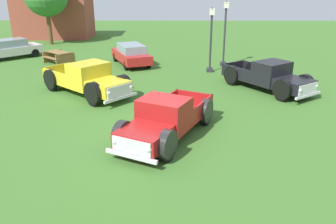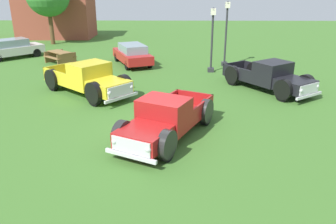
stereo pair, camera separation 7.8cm
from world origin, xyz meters
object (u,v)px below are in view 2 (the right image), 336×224
lamp_post_near (226,33)px  picnic_table (60,56)px  sedan_distant_a (12,48)px  pickup_truck_behind_right (273,78)px  pickup_truck_behind_left (91,80)px  sedan_distant_b (132,54)px  pickup_truck_foreground (163,121)px  lamp_post_far (212,39)px

lamp_post_near → picnic_table: size_ratio=1.74×
sedan_distant_a → pickup_truck_behind_right: bearing=-25.7°
pickup_truck_behind_left → sedan_distant_b: bearing=79.5°
pickup_truck_foreground → pickup_truck_behind_left: size_ratio=1.00×
pickup_truck_behind_left → pickup_truck_behind_right: 8.86m
lamp_post_near → pickup_truck_behind_left: bearing=-138.6°
pickup_truck_foreground → picnic_table: size_ratio=2.16×
pickup_truck_foreground → pickup_truck_behind_left: 6.15m
pickup_truck_behind_left → lamp_post_near: 9.78m
sedan_distant_b → picnic_table: size_ratio=1.88×
pickup_truck_behind_right → sedan_distant_b: 9.63m
sedan_distant_b → lamp_post_far: lamp_post_far is taller
picnic_table → pickup_truck_behind_right: bearing=-26.8°
pickup_truck_foreground → lamp_post_near: lamp_post_near is taller
pickup_truck_behind_right → sedan_distant_a: size_ratio=1.22×
pickup_truck_behind_right → picnic_table: size_ratio=2.13×
sedan_distant_a → sedan_distant_b: (8.84, -1.99, -0.00)m
lamp_post_near → picnic_table: lamp_post_near is taller
pickup_truck_behind_right → lamp_post_far: (-2.63, 4.01, 1.28)m
pickup_truck_foreground → sedan_distant_b: 11.86m
sedan_distant_b → sedan_distant_a: bearing=167.3°
pickup_truck_foreground → picnic_table: (-7.29, 12.05, -0.20)m
sedan_distant_a → lamp_post_near: size_ratio=1.00×
sedan_distant_b → lamp_post_far: bearing=-21.0°
pickup_truck_behind_left → pickup_truck_behind_right: size_ratio=1.01×
pickup_truck_foreground → sedan_distant_a: size_ratio=1.24×
sedan_distant_a → lamp_post_near: lamp_post_near is taller
pickup_truck_behind_left → pickup_truck_foreground: bearing=-54.3°
pickup_truck_behind_right → sedan_distant_a: pickup_truck_behind_right is taller
pickup_truck_behind_left → lamp_post_far: size_ratio=1.33×
pickup_truck_behind_left → picnic_table: 7.96m
lamp_post_near → lamp_post_far: size_ratio=1.07×
pickup_truck_foreground → pickup_truck_behind_left: (-3.59, 5.00, 0.05)m
pickup_truck_foreground → sedan_distant_a: (-11.20, 13.61, 0.01)m
pickup_truck_behind_left → sedan_distant_b: 6.74m
pickup_truck_behind_right → lamp_post_near: 6.08m
sedan_distant_a → picnic_table: 4.22m
sedan_distant_b → picnic_table: sedan_distant_b is taller
lamp_post_far → picnic_table: 10.28m
pickup_truck_foreground → pickup_truck_behind_left: bearing=125.7°
pickup_truck_foreground → lamp_post_far: (2.62, 9.71, 1.29)m
pickup_truck_foreground → lamp_post_far: bearing=74.9°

